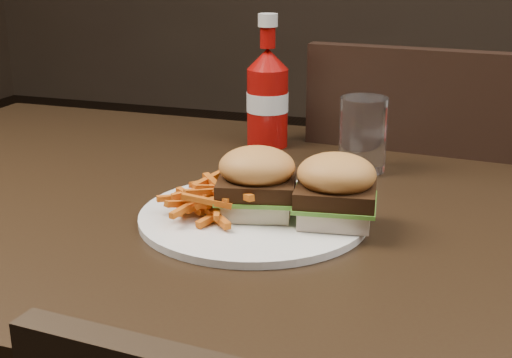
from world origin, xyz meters
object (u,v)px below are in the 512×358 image
(dining_table, at_px, (212,210))
(plate, at_px, (253,217))
(chair_far, at_px, (441,281))
(ketchup_bottle, at_px, (267,110))
(tumbler, at_px, (363,134))

(dining_table, relative_size, plate, 4.36)
(dining_table, bearing_deg, chair_far, 60.72)
(plate, height_order, ketchup_bottle, ketchup_bottle)
(ketchup_bottle, bearing_deg, dining_table, -88.93)
(tumbler, bearing_deg, ketchup_bottle, 153.80)
(plate, height_order, tumbler, tumbler)
(plate, xyz_separation_m, tumbler, (0.09, 0.24, 0.05))
(ketchup_bottle, height_order, tumbler, ketchup_bottle)
(chair_far, height_order, ketchup_bottle, ketchup_bottle)
(chair_far, distance_m, plate, 0.68)
(dining_table, distance_m, plate, 0.11)
(dining_table, bearing_deg, plate, -39.87)
(chair_far, bearing_deg, tumbler, 75.27)
(dining_table, xyz_separation_m, tumbler, (0.17, 0.17, 0.08))
(ketchup_bottle, bearing_deg, plate, -75.15)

